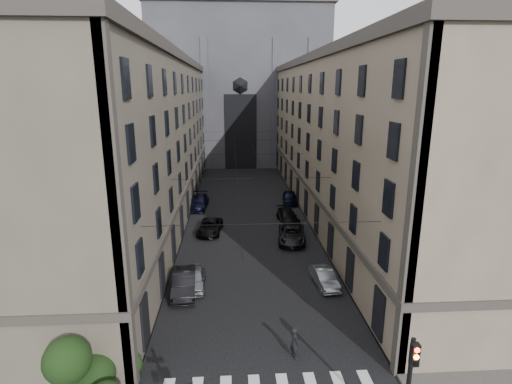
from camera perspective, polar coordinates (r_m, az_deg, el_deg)
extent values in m
cube|color=#383533|center=(50.96, -13.26, -2.95)|extent=(7.00, 80.00, 0.15)
cube|color=#383533|center=(51.67, 10.36, -2.55)|extent=(7.00, 80.00, 0.15)
cube|color=#4C453B|center=(49.68, -17.30, 6.89)|extent=(13.00, 60.00, 18.00)
cube|color=#38332D|center=(49.41, -18.16, 17.74)|extent=(13.60, 60.60, 0.90)
cube|color=#38332D|center=(50.51, -16.89, 1.50)|extent=(13.40, 60.30, 0.50)
cube|color=brown|center=(50.62, 14.15, 7.24)|extent=(13.00, 60.00, 18.00)
cube|color=#38332D|center=(50.35, 14.85, 17.90)|extent=(13.60, 60.60, 0.90)
cube|color=#38332D|center=(51.43, 13.82, 1.94)|extent=(13.40, 60.30, 0.50)
cube|color=#2D2D33|center=(86.90, -2.44, 14.56)|extent=(34.00, 22.00, 30.00)
cube|color=#38332D|center=(88.24, -2.56, 24.68)|extent=(35.00, 23.00, 1.20)
cube|color=black|center=(76.29, -2.21, 8.53)|extent=(6.00, 0.30, 14.00)
cube|color=black|center=(18.77, 21.72, -20.77)|extent=(0.34, 0.30, 1.00)
cylinder|color=#FF0C07|center=(18.47, 22.04, -20.23)|extent=(0.22, 0.05, 0.22)
cylinder|color=orange|center=(18.65, 21.94, -21.04)|extent=(0.22, 0.05, 0.22)
cylinder|color=black|center=(18.84, 21.84, -21.84)|extent=(0.22, 0.05, 0.22)
sphere|color=black|center=(23.64, -21.91, -22.90)|extent=(2.00, 2.00, 2.00)
sphere|color=black|center=(24.21, -17.65, -22.38)|extent=(1.40, 1.40, 1.40)
sphere|color=black|center=(21.86, -25.35, -20.90)|extent=(2.20, 2.20, 2.20)
cylinder|color=black|center=(23.25, 0.99, -4.58)|extent=(14.00, 0.03, 0.03)
cylinder|color=black|center=(34.78, -0.55, 1.94)|extent=(14.00, 0.03, 0.03)
cylinder|color=black|center=(47.53, -1.37, 5.40)|extent=(14.00, 0.03, 0.03)
cylinder|color=black|center=(60.39, -1.85, 7.38)|extent=(14.00, 0.03, 0.03)
cylinder|color=black|center=(72.31, -2.14, 8.59)|extent=(14.00, 0.03, 0.03)
cylinder|color=black|center=(48.56, -2.95, 5.10)|extent=(0.03, 60.00, 0.03)
cylinder|color=black|center=(48.65, 0.12, 5.14)|extent=(0.03, 60.00, 0.03)
imported|color=slate|center=(32.26, -8.75, -12.11)|extent=(1.87, 4.29, 1.44)
imported|color=black|center=(31.52, -10.25, -12.67)|extent=(2.03, 5.03, 1.62)
imported|color=black|center=(43.20, -6.59, -4.98)|extent=(2.84, 5.29, 1.41)
imported|color=black|center=(52.26, -8.27, -1.40)|extent=(2.70, 5.85, 1.66)
imported|color=gray|center=(32.62, 9.73, -11.97)|extent=(1.82, 4.10, 1.31)
imported|color=black|center=(40.83, 5.12, -6.00)|extent=(3.34, 5.98, 1.58)
imported|color=black|center=(46.49, 4.58, -3.48)|extent=(2.51, 5.13, 1.43)
imported|color=black|center=(54.13, 4.85, -0.77)|extent=(2.37, 4.86, 1.60)
imported|color=black|center=(24.69, 5.51, -20.60)|extent=(0.68, 0.80, 1.87)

